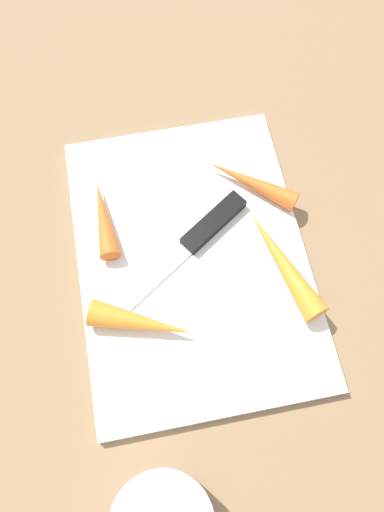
{
  "coord_description": "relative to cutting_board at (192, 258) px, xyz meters",
  "views": [
    {
      "loc": [
        -0.21,
        0.04,
        0.53
      ],
      "look_at": [
        0.0,
        0.0,
        0.01
      ],
      "focal_mm": 34.33,
      "sensor_mm": 36.0,
      "label": 1
    }
  ],
  "objects": [
    {
      "name": "knife",
      "position": [
        0.03,
        -0.02,
        0.01
      ],
      "size": [
        0.13,
        0.18,
        0.01
      ],
      "rotation": [
        0.0,
        0.0,
        2.17
      ],
      "color": "#B7B7BC",
      "rests_on": "cutting_board"
    },
    {
      "name": "cutting_board",
      "position": [
        0.0,
        0.0,
        0.0
      ],
      "size": [
        0.36,
        0.26,
        0.01
      ],
      "primitive_type": "cube",
      "color": "white",
      "rests_on": "ground_plane"
    },
    {
      "name": "ground_plane",
      "position": [
        0.0,
        0.0,
        -0.01
      ],
      "size": [
        1.4,
        1.4,
        0.0
      ],
      "primitive_type": "plane",
      "color": "#8C6D4C"
    },
    {
      "name": "carrot_long",
      "position": [
        0.08,
        -0.09,
        0.02
      ],
      "size": [
        0.09,
        0.11,
        0.02
      ],
      "primitive_type": "cone",
      "rotation": [
        0.0,
        1.57,
        0.89
      ],
      "color": "orange",
      "rests_on": "cutting_board"
    },
    {
      "name": "carrot_shortest",
      "position": [
        0.06,
        0.09,
        0.02
      ],
      "size": [
        0.1,
        0.03,
        0.02
      ],
      "primitive_type": "cone",
      "rotation": [
        0.0,
        1.57,
        0.04
      ],
      "color": "orange",
      "rests_on": "cutting_board"
    },
    {
      "name": "carrot_short",
      "position": [
        -0.07,
        0.07,
        0.02
      ],
      "size": [
        0.07,
        0.11,
        0.03
      ],
      "primitive_type": "cone",
      "rotation": [
        0.0,
        1.57,
        4.32
      ],
      "color": "orange",
      "rests_on": "cutting_board"
    },
    {
      "name": "carrot_longest",
      "position": [
        -0.03,
        -0.1,
        0.02
      ],
      "size": [
        0.14,
        0.07,
        0.03
      ],
      "primitive_type": "cone",
      "rotation": [
        0.0,
        1.57,
        0.3
      ],
      "color": "orange",
      "rests_on": "cutting_board"
    }
  ]
}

